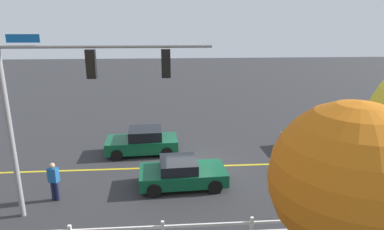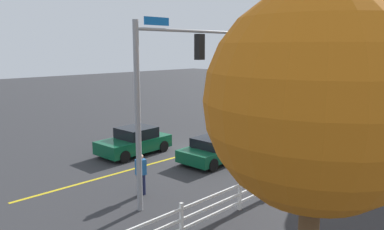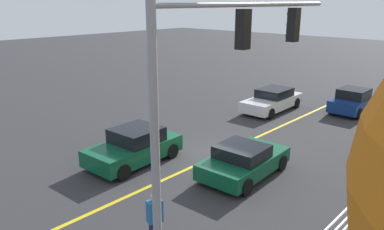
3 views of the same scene
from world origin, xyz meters
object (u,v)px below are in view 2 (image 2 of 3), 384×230
object	(u,v)px
car_2	(320,118)
car_3	(215,150)
car_0	(252,117)
car_1	(134,141)
pedestrian	(141,173)
tree_2	(316,102)

from	to	relation	value
car_2	car_3	size ratio (longest dim) A/B	0.98
car_0	car_1	xyz separation A→B (m)	(10.83, -0.08, 0.04)
pedestrian	tree_2	xyz separation A→B (m)	(1.00, 7.69, 3.74)
car_2	car_3	xyz separation A→B (m)	(11.84, 0.19, -0.08)
car_1	car_3	xyz separation A→B (m)	(-2.06, 4.10, -0.08)
car_3	pedestrian	size ratio (longest dim) A/B	2.38
car_2	tree_2	world-z (taller)	tree_2
car_1	pedestrian	size ratio (longest dim) A/B	2.44
car_0	car_1	bearing A→B (deg)	-1.60
car_2	tree_2	bearing A→B (deg)	-153.69
car_2	car_3	bearing A→B (deg)	-178.45
car_1	tree_2	distance (m)	13.96
car_0	pedestrian	bearing A→B (deg)	17.95
car_1	car_2	size ratio (longest dim) A/B	1.05
car_0	pedestrian	world-z (taller)	pedestrian
car_1	car_3	world-z (taller)	car_1
car_0	car_3	xyz separation A→B (m)	(8.76, 4.02, -0.04)
car_0	car_1	world-z (taller)	car_1
tree_2	car_3	bearing A→B (deg)	-126.67
car_2	tree_2	xyz separation A→B (m)	(18.22, 8.77, 3.97)
car_3	tree_2	distance (m)	11.43
car_1	car_0	bearing A→B (deg)	176.36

